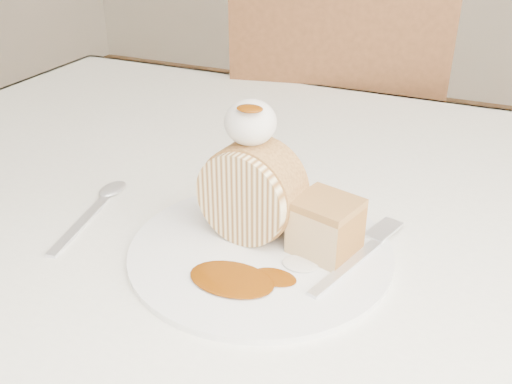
% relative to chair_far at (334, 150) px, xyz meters
% --- Properties ---
extents(table, '(1.40, 0.90, 0.75)m').
position_rel_chair_far_xyz_m(table, '(0.10, -0.59, 0.11)').
color(table, silver).
rests_on(table, ground).
extents(chair_far, '(0.53, 0.53, 0.96)m').
position_rel_chair_far_xyz_m(chair_far, '(0.00, 0.00, 0.00)').
color(chair_far, brown).
rests_on(chair_far, ground).
extents(plate, '(0.37, 0.37, 0.01)m').
position_rel_chair_far_xyz_m(plate, '(0.13, -0.76, 0.21)').
color(plate, white).
rests_on(plate, table).
extents(roulade_slice, '(0.12, 0.07, 0.11)m').
position_rel_chair_far_xyz_m(roulade_slice, '(0.11, -0.73, 0.27)').
color(roulade_slice, '#FFEAB1').
rests_on(roulade_slice, plate).
extents(cake_chunk, '(0.08, 0.08, 0.06)m').
position_rel_chair_far_xyz_m(cake_chunk, '(0.20, -0.73, 0.24)').
color(cake_chunk, '#C18C49').
rests_on(cake_chunk, plate).
extents(whipped_cream, '(0.06, 0.06, 0.05)m').
position_rel_chair_far_xyz_m(whipped_cream, '(0.10, -0.73, 0.35)').
color(whipped_cream, silver).
rests_on(whipped_cream, roulade_slice).
extents(caramel_drizzle, '(0.03, 0.02, 0.01)m').
position_rel_chair_far_xyz_m(caramel_drizzle, '(0.11, -0.74, 0.37)').
color(caramel_drizzle, '#662D04').
rests_on(caramel_drizzle, whipped_cream).
extents(caramel_pool, '(0.11, 0.08, 0.00)m').
position_rel_chair_far_xyz_m(caramel_pool, '(0.13, -0.83, 0.21)').
color(caramel_pool, '#662D04').
rests_on(caramel_pool, plate).
extents(fork, '(0.07, 0.18, 0.00)m').
position_rel_chair_far_xyz_m(fork, '(0.23, -0.76, 0.21)').
color(fork, silver).
rests_on(fork, plate).
extents(spoon, '(0.06, 0.17, 0.00)m').
position_rel_chair_far_xyz_m(spoon, '(-0.09, -0.79, 0.21)').
color(spoon, silver).
rests_on(spoon, table).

